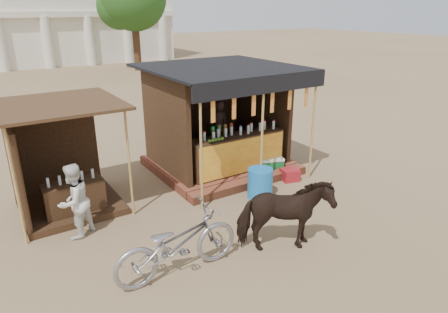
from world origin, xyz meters
The scene contains 10 objects.
ground centered at (0.00, 0.00, 0.00)m, with size 120.00×120.00×0.00m, color #846B4C.
main_stall centered at (1.00, 3.36, 1.02)m, with size 3.60×3.61×2.78m.
secondary_stall centered at (-3.17, 3.24, 0.85)m, with size 2.40×2.40×2.38m.
cow centered at (-0.15, -0.59, 0.69)m, with size 0.75×1.64×1.39m, color black.
motorbike centered at (-2.06, -0.18, 0.57)m, with size 0.76×2.17×1.14m, color gray.
bystander centered at (-3.15, 1.92, 0.74)m, with size 0.72×0.56×1.48m, color silver.
blue_barrel centered at (0.83, 1.35, 0.35)m, with size 0.58×0.58×0.70m, color blue.
red_crate centered at (2.08, 1.70, 0.15)m, with size 0.42×0.38×0.30m, color maroon.
cooler centered at (1.93, 2.32, 0.23)m, with size 0.75×0.63×0.46m.
tree centered at (5.81, 22.14, 4.63)m, with size 4.50×4.40×7.00m.
Camera 1 is at (-4.44, -5.26, 4.16)m, focal length 32.00 mm.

